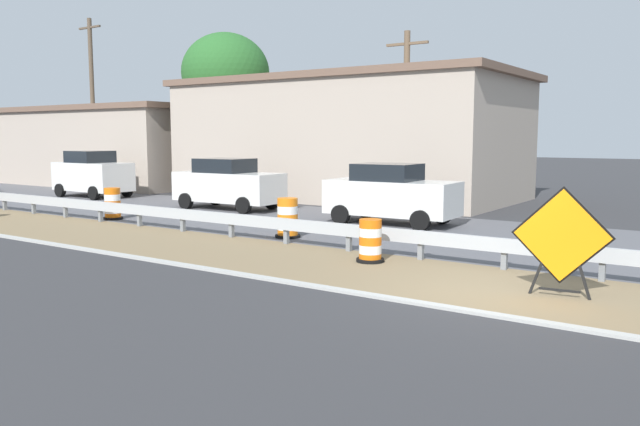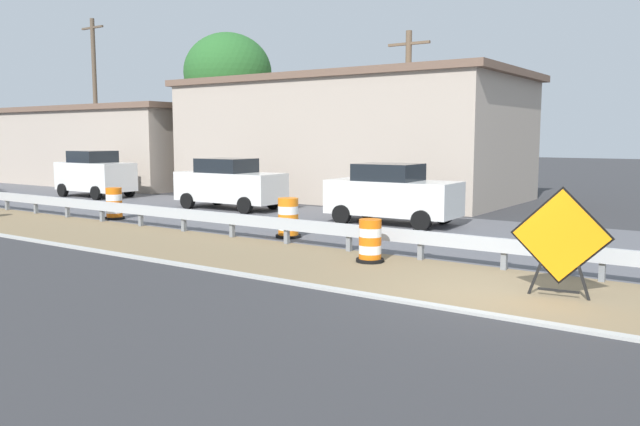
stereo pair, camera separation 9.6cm
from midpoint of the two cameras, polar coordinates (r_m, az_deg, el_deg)
name	(u,v)px [view 2 (the right image)]	position (r m, az deg, el deg)	size (l,w,h in m)	color
ground_plane	(482,295)	(12.26, 14.44, -7.10)	(160.00, 160.00, 0.00)	#333335
median_dirt_strip	(495,287)	(12.91, 15.54, -6.42)	(3.80, 120.00, 0.01)	#7F6B4C
far_lane_asphalt	(570,245)	(18.43, 21.58, -2.71)	(7.88, 120.00, 0.00)	#56565B
curb_near_edge	(453,310)	(11.09, 12.07, -8.50)	(0.20, 120.00, 0.11)	#ADADA8
guardrail_median	(420,239)	(15.22, 9.07, -2.28)	(0.18, 50.16, 0.71)	#ADB2B7
warning_sign_diamond	(561,239)	(12.31, 20.90, -2.21)	(0.25, 1.77, 2.03)	black
traffic_barrel_nearest	(370,243)	(14.91, 4.68, -2.67)	(0.66, 0.66, 1.00)	orange
traffic_barrel_close	(288,220)	(18.46, -2.71, -0.59)	(0.74, 0.74, 1.15)	orange
traffic_barrel_mid	(114,205)	(23.65, -17.78, 0.69)	(0.69, 0.69, 1.11)	orange
car_trailing_near_lane	(230,184)	(25.90, -7.97, 2.60)	(2.06, 4.62, 2.03)	silver
car_mid_far_lane	(392,194)	(21.39, 6.58, 1.70)	(2.19, 4.42, 2.01)	silver
car_distant_a	(95,174)	(32.71, -19.36, 3.31)	(2.11, 4.05, 2.22)	silver
roadside_shop_near	(350,138)	(30.82, 2.77, 6.71)	(8.42, 16.25, 5.66)	#AD9E8E
roadside_shop_far	(127,146)	(41.70, -16.75, 5.78)	(9.29, 15.19, 4.65)	#AD9E8E
utility_pole_near	(408,117)	(25.89, 7.93, 8.46)	(0.24, 1.80, 7.02)	brown
utility_pole_mid	(95,101)	(38.62, -19.34, 9.38)	(0.24, 1.80, 9.42)	brown
tree_roadside	(228,73)	(34.10, -8.14, 12.24)	(4.52, 4.52, 8.21)	brown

